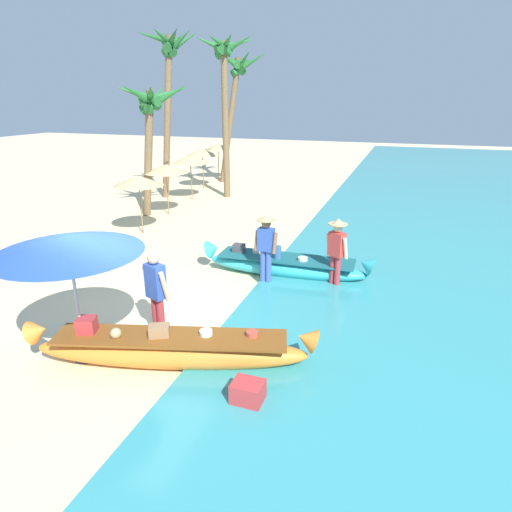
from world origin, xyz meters
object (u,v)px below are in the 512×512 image
boat_cyan_midground (285,265)px  person_tourist_customer (156,291)px  palm_tree_far_behind (169,63)px  palm_tree_leaning_seaward (225,65)px  cooler_box (248,394)px  boat_orange_foreground (170,349)px  palm_tree_mid_cluster (237,76)px  palm_tree_tall_inland (150,107)px  person_vendor_assistant (336,248)px  patio_umbrella_large (68,244)px  person_vendor_hatted (266,245)px

boat_cyan_midground → person_tourist_customer: (-1.41, -3.65, 0.67)m
boat_cyan_midground → palm_tree_far_behind: (-7.00, 7.18, 5.27)m
palm_tree_leaning_seaward → cooler_box: (5.77, -13.05, -5.29)m
boat_orange_foreground → palm_tree_mid_cluster: 17.36m
person_tourist_customer → palm_tree_far_behind: size_ratio=0.25×
palm_tree_tall_inland → person_vendor_assistant: bearing=-30.5°
person_vendor_assistant → palm_tree_far_behind: 12.05m
person_tourist_customer → patio_umbrella_large: size_ratio=0.73×
patio_umbrella_large → palm_tree_far_behind: size_ratio=0.34×
boat_orange_foreground → cooler_box: 1.65m
cooler_box → person_vendor_hatted: bearing=105.1°
boat_orange_foreground → palm_tree_far_behind: size_ratio=0.69×
person_vendor_assistant → palm_tree_tall_inland: (-7.35, 4.34, 2.95)m
palm_tree_far_behind → patio_umbrella_large: bearing=-68.2°
palm_tree_mid_cluster → palm_tree_tall_inland: bearing=-92.3°
person_tourist_customer → patio_umbrella_large: bearing=-129.5°
person_tourist_customer → palm_tree_leaning_seaward: size_ratio=0.25×
person_tourist_customer → person_vendor_hatted: bearing=69.4°
patio_umbrella_large → palm_tree_leaning_seaward: size_ratio=0.35×
patio_umbrella_large → palm_tree_mid_cluster: bearing=102.3°
boat_orange_foreground → cooler_box: boat_orange_foreground is taller
palm_tree_mid_cluster → palm_tree_far_behind: (-1.22, -4.32, 0.33)m
patio_umbrella_large → palm_tree_leaning_seaward: palm_tree_leaning_seaward is taller
person_tourist_customer → palm_tree_tall_inland: size_ratio=0.35×
person_tourist_customer → cooler_box: size_ratio=3.78×
palm_tree_leaning_seaward → palm_tree_mid_cluster: palm_tree_leaning_seaward is taller
boat_orange_foreground → person_vendor_assistant: (2.04, 4.08, 0.66)m
person_vendor_hatted → palm_tree_mid_cluster: bearing=114.2°
boat_orange_foreground → person_tourist_customer: bearing=131.9°
person_vendor_hatted → palm_tree_tall_inland: (-5.78, 4.73, 2.92)m
person_tourist_customer → cooler_box: 2.66m
palm_tree_leaning_seaward → patio_umbrella_large: bearing=-78.1°
patio_umbrella_large → palm_tree_leaning_seaward: (-2.71, 12.82, 3.41)m
person_vendor_hatted → person_tourist_customer: (-1.12, -2.96, -0.05)m
boat_cyan_midground → palm_tree_mid_cluster: 13.78m
boat_orange_foreground → person_tourist_customer: size_ratio=2.80×
palm_tree_leaning_seaward → palm_tree_far_behind: bearing=-154.5°
person_tourist_customer → palm_tree_far_behind: bearing=117.3°
boat_orange_foreground → person_vendor_assistant: bearing=63.5°
person_vendor_assistant → palm_tree_mid_cluster: 14.38m
palm_tree_leaning_seaward → palm_tree_far_behind: (-2.03, -0.97, 0.06)m
person_vendor_hatted → palm_tree_mid_cluster: size_ratio=0.27×
boat_cyan_midground → person_vendor_assistant: 1.48m
boat_orange_foreground → person_tourist_customer: 1.17m
person_tourist_customer → person_vendor_assistant: bearing=51.3°
palm_tree_mid_cluster → patio_umbrella_large: bearing=-77.7°
person_tourist_customer → palm_tree_leaning_seaward: (-3.56, 11.79, 4.53)m
cooler_box → patio_umbrella_large: bearing=176.2°
patio_umbrella_large → palm_tree_mid_cluster: (-3.52, 16.17, 3.15)m
person_tourist_customer → palm_tree_tall_inland: bearing=121.2°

